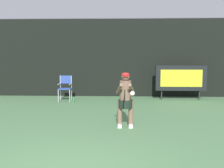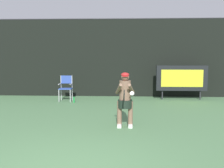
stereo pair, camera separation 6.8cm
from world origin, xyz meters
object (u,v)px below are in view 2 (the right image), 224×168
scoreboard (182,78)px  umpire_chair (66,87)px  tennis_racket (124,96)px  tennis_player (125,97)px  water_bottle (74,100)px

scoreboard → umpire_chair: (-4.99, -0.60, -0.33)m
umpire_chair → tennis_racket: size_ratio=1.79×
tennis_player → tennis_racket: 0.63m
scoreboard → water_bottle: 4.75m
scoreboard → tennis_racket: 5.80m
umpire_chair → tennis_player: 4.75m
tennis_player → tennis_racket: bearing=-92.1°
tennis_racket → water_bottle: bearing=135.1°
scoreboard → tennis_player: scoreboard is taller
scoreboard → water_bottle: scoreboard is taller
water_bottle → tennis_racket: 4.81m
scoreboard → tennis_player: (-2.47, -4.61, -0.13)m
tennis_player → scoreboard: bearing=61.9°
water_bottle → tennis_player: 4.26m
tennis_racket → scoreboard: bearing=83.5°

